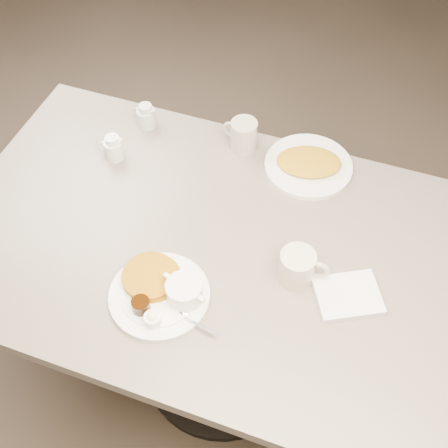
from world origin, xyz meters
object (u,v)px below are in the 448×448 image
(diner_table, at_px, (222,280))
(coffee_mug_far, at_px, (243,135))
(main_plate, at_px, (163,291))
(creamer_right, at_px, (146,116))
(creamer_left, at_px, (113,148))
(hash_plate, at_px, (309,165))
(coffee_mug_near, at_px, (298,266))

(diner_table, relative_size, coffee_mug_far, 12.33)
(main_plate, height_order, creamer_right, creamer_right)
(creamer_left, relative_size, hash_plate, 0.27)
(diner_table, height_order, main_plate, main_plate)
(creamer_left, xyz_separation_m, creamer_right, (0.03, 0.16, -0.00))
(main_plate, height_order, coffee_mug_far, coffee_mug_far)
(creamer_left, bearing_deg, creamer_right, 78.27)
(coffee_mug_far, xyz_separation_m, creamer_left, (-0.35, -0.17, -0.01))
(creamer_left, bearing_deg, coffee_mug_far, 25.70)
(coffee_mug_near, relative_size, creamer_left, 1.55)
(hash_plate, bearing_deg, diner_table, -112.05)
(diner_table, distance_m, coffee_mug_far, 0.44)
(coffee_mug_near, bearing_deg, main_plate, -150.45)
(diner_table, bearing_deg, hash_plate, 67.95)
(main_plate, height_order, coffee_mug_near, coffee_mug_near)
(diner_table, relative_size, coffee_mug_near, 11.12)
(creamer_left, bearing_deg, hash_plate, 15.27)
(creamer_left, bearing_deg, diner_table, -26.05)
(coffee_mug_near, bearing_deg, creamer_right, 146.87)
(coffee_mug_near, height_order, hash_plate, coffee_mug_near)
(hash_plate, bearing_deg, creamer_right, 179.22)
(diner_table, distance_m, hash_plate, 0.43)
(creamer_right, bearing_deg, main_plate, -61.91)
(diner_table, height_order, creamer_left, creamer_left)
(coffee_mug_near, distance_m, creamer_left, 0.67)
(coffee_mug_near, relative_size, creamer_right, 1.57)
(diner_table, bearing_deg, coffee_mug_near, -7.05)
(main_plate, relative_size, creamer_left, 3.80)
(diner_table, relative_size, creamer_right, 17.47)
(coffee_mug_far, distance_m, creamer_right, 0.32)
(hash_plate, bearing_deg, main_plate, -112.46)
(diner_table, height_order, creamer_right, creamer_right)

